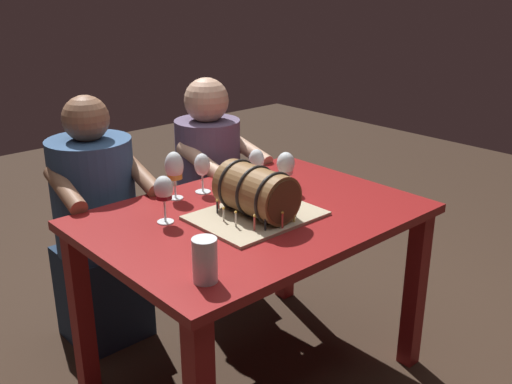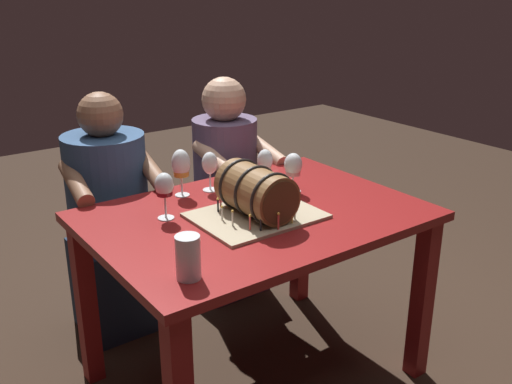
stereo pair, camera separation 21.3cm
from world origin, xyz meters
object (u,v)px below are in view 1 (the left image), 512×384
(wine_glass_amber, at_px, (174,168))
(person_seated_right, at_px, (210,199))
(beer_pint, at_px, (205,262))
(barrel_cake, at_px, (256,195))
(wine_glass_red, at_px, (164,190))
(wine_glass_white, at_px, (256,162))
(wine_glass_rose, at_px, (286,166))
(person_seated_left, at_px, (98,230))
(wine_glass_empty, at_px, (202,166))
(dining_table, at_px, (254,240))

(wine_glass_amber, height_order, person_seated_right, person_seated_right)
(wine_glass_amber, distance_m, beer_pint, 0.71)
(wine_glass_amber, relative_size, person_seated_right, 0.17)
(wine_glass_amber, bearing_deg, barrel_cake, -73.09)
(barrel_cake, relative_size, beer_pint, 3.31)
(wine_glass_red, relative_size, person_seated_right, 0.16)
(barrel_cake, xyz_separation_m, wine_glass_red, (-0.28, 0.19, 0.04))
(wine_glass_white, relative_size, beer_pint, 1.21)
(wine_glass_rose, xyz_separation_m, beer_pint, (-0.72, -0.39, -0.05))
(wine_glass_white, height_order, person_seated_left, person_seated_left)
(wine_glass_red, xyz_separation_m, beer_pint, (-0.16, -0.45, -0.06))
(wine_glass_white, xyz_separation_m, beer_pint, (-0.67, -0.51, -0.05))
(wine_glass_white, xyz_separation_m, wine_glass_red, (-0.51, -0.07, 0.02))
(wine_glass_empty, bearing_deg, wine_glass_amber, 172.84)
(wine_glass_empty, distance_m, wine_glass_amber, 0.13)
(wine_glass_red, bearing_deg, wine_glass_amber, 46.62)
(wine_glass_empty, xyz_separation_m, person_seated_left, (-0.30, 0.38, -0.33))
(wine_glass_white, distance_m, wine_glass_red, 0.51)
(wine_glass_red, bearing_deg, person_seated_left, 90.90)
(wine_glass_red, xyz_separation_m, person_seated_left, (-0.01, 0.54, -0.34))
(wine_glass_amber, xyz_separation_m, person_seated_right, (0.45, 0.37, -0.35))
(person_seated_right, bearing_deg, wine_glass_white, -103.00)
(wine_glass_amber, relative_size, wine_glass_rose, 1.17)
(barrel_cake, distance_m, wine_glass_red, 0.34)
(wine_glass_empty, relative_size, wine_glass_red, 0.94)
(wine_glass_empty, height_order, wine_glass_red, wine_glass_red)
(dining_table, height_order, person_seated_right, person_seated_right)
(wine_glass_red, bearing_deg, barrel_cake, -33.80)
(barrel_cake, relative_size, person_seated_left, 0.40)
(wine_glass_red, bearing_deg, dining_table, -25.45)
(wine_glass_white, distance_m, wine_glass_amber, 0.36)
(wine_glass_white, bearing_deg, person_seated_left, 137.21)
(beer_pint, distance_m, person_seated_left, 1.04)
(beer_pint, bearing_deg, wine_glass_white, 37.60)
(wine_glass_empty, xyz_separation_m, wine_glass_white, (0.21, -0.10, -0.01))
(wine_glass_amber, height_order, wine_glass_red, wine_glass_amber)
(wine_glass_red, relative_size, wine_glass_rose, 1.06)
(dining_table, height_order, wine_glass_rose, wine_glass_rose)
(dining_table, height_order, wine_glass_empty, wine_glass_empty)
(dining_table, relative_size, wine_glass_empty, 7.42)
(barrel_cake, bearing_deg, wine_glass_rose, 24.74)
(dining_table, relative_size, wine_glass_red, 6.96)
(dining_table, relative_size, beer_pint, 9.09)
(wine_glass_empty, relative_size, person_seated_left, 0.15)
(wine_glass_amber, bearing_deg, beer_pint, -117.55)
(wine_glass_empty, relative_size, wine_glass_amber, 0.85)
(dining_table, relative_size, wine_glass_amber, 6.32)
(wine_glass_white, distance_m, person_seated_right, 0.59)
(dining_table, bearing_deg, beer_pint, -146.92)
(wine_glass_red, xyz_separation_m, person_seated_right, (0.62, 0.54, -0.35))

